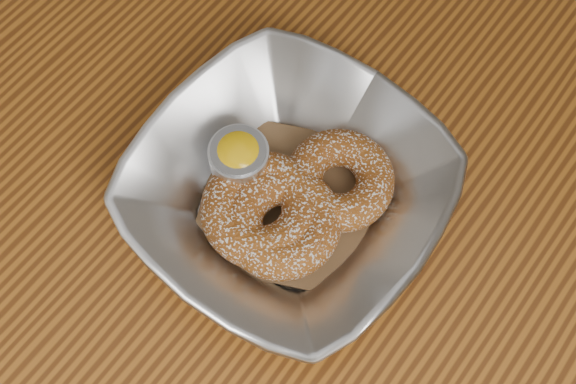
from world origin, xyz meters
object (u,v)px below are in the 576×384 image
Objects in this scene: donut_extra at (263,209)px; donut_front at (281,222)px; table at (381,315)px; ramekin at (240,160)px; donut_back at (339,180)px; serving_bowl at (288,192)px.

donut_front is at bearing 3.20° from donut_extra.
donut_extra reaches higher than table.
donut_extra is 0.05m from ramekin.
table is 0.16m from donut_back.
donut_back is at bearing 75.68° from donut_front.
serving_bowl reaches higher than donut_extra.
serving_bowl reaches higher than donut_back.
table is at bearing 9.69° from donut_extra.
serving_bowl is 4.72× the size of ramekin.
donut_front is (0.01, -0.02, -0.00)m from serving_bowl.
donut_back is (0.03, 0.04, -0.00)m from serving_bowl.
table is 0.18m from donut_extra.
donut_front reaches higher than donut_back.
table is 0.17m from donut_front.
donut_front is 0.06m from ramekin.
ramekin is (-0.07, -0.04, 0.01)m from donut_back.
ramekin is at bearing -179.76° from table.
donut_extra is (-0.02, -0.00, 0.00)m from donut_front.
serving_bowl is (-0.12, 0.00, 0.13)m from table.
donut_back is 0.07m from donut_extra.
donut_front reaches higher than table.
donut_extra is at bearing -107.03° from serving_bowl.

